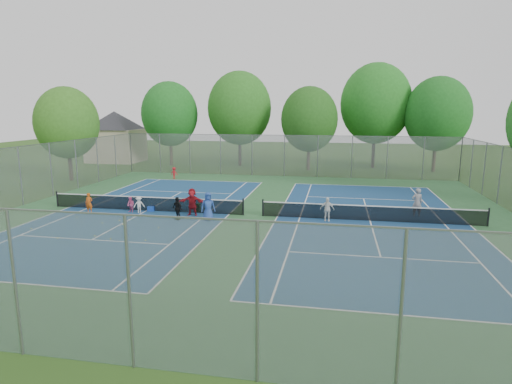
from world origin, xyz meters
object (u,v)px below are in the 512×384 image
at_px(net_right, 370,214).
at_px(instructor, 417,203).
at_px(net_left, 146,204).
at_px(ball_hopper, 198,208).
at_px(ball_crate, 151,209).

distance_m(net_right, instructor, 3.27).
height_order(net_left, ball_hopper, net_left).
xyz_separation_m(net_left, instructor, (16.84, 1.57, 0.43)).
distance_m(net_right, ball_hopper, 10.68).
relative_size(net_left, ball_crate, 33.77).
bearing_deg(net_left, ball_hopper, 6.15).
bearing_deg(net_right, ball_hopper, 178.07).
bearing_deg(net_right, ball_crate, -179.88).
relative_size(net_right, instructor, 7.23).
bearing_deg(ball_hopper, net_right, -1.93).
xyz_separation_m(ball_hopper, instructor, (13.51, 1.21, 0.62)).
bearing_deg(net_left, instructor, 5.34).
height_order(ball_crate, instructor, instructor).
height_order(net_left, net_right, same).
distance_m(ball_crate, instructor, 16.60).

